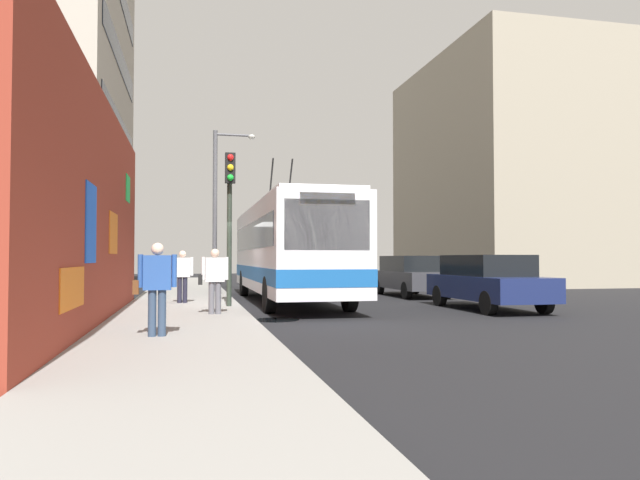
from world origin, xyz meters
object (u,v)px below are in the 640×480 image
object	(u,v)px
pedestrian_at_curb	(215,276)
street_lamp	(220,199)
city_bus	(288,248)
pedestrian_midblock	(182,273)
pedestrian_near_wall	(157,282)
parked_car_dark_gray	(411,275)
traffic_light	(230,203)
parked_car_navy	(487,281)

from	to	relation	value
pedestrian_at_curb	street_lamp	size ratio (longest dim) A/B	0.24
city_bus	pedestrian_at_curb	size ratio (longest dim) A/B	7.55
pedestrian_at_curb	street_lamp	bearing A→B (deg)	-3.44
pedestrian_midblock	pedestrian_near_wall	size ratio (longest dim) A/B	0.97
parked_car_dark_gray	street_lamp	distance (m)	8.27
traffic_light	pedestrian_near_wall	bearing A→B (deg)	164.83
traffic_light	parked_car_dark_gray	bearing A→B (deg)	-55.36
parked_car_dark_gray	street_lamp	size ratio (longest dim) A/B	0.72
parked_car_navy	city_bus	bearing A→B (deg)	52.33
parked_car_navy	parked_car_dark_gray	size ratio (longest dim) A/B	0.99
street_lamp	traffic_light	bearing A→B (deg)	179.33
city_bus	street_lamp	distance (m)	5.35
street_lamp	pedestrian_at_curb	bearing A→B (deg)	176.56
pedestrian_midblock	pedestrian_at_curb	world-z (taller)	same
parked_car_dark_gray	pedestrian_near_wall	size ratio (longest dim) A/B	2.92
parked_car_navy	traffic_light	bearing A→B (deg)	82.74
traffic_light	pedestrian_at_curb	bearing A→B (deg)	167.11
city_bus	street_lamp	world-z (taller)	street_lamp
parked_car_navy	pedestrian_midblock	distance (m)	9.00
traffic_light	city_bus	bearing A→B (deg)	-34.92
city_bus	pedestrian_midblock	world-z (taller)	city_bus
parked_car_navy	pedestrian_midblock	world-z (taller)	pedestrian_midblock
pedestrian_midblock	pedestrian_near_wall	distance (m)	7.59
traffic_light	street_lamp	size ratio (longest dim) A/B	0.66
pedestrian_at_curb	pedestrian_midblock	bearing A→B (deg)	12.06
city_bus	parked_car_dark_gray	world-z (taller)	city_bus
city_bus	street_lamp	bearing A→B (deg)	24.71
parked_car_dark_gray	traffic_light	world-z (taller)	traffic_light
parked_car_navy	street_lamp	world-z (taller)	street_lamp
parked_car_dark_gray	pedestrian_at_curb	size ratio (longest dim) A/B	2.99
parked_car_dark_gray	pedestrian_midblock	bearing A→B (deg)	112.11
city_bus	parked_car_dark_gray	distance (m)	5.66
pedestrian_midblock	street_lamp	world-z (taller)	street_lamp
parked_car_dark_gray	street_lamp	world-z (taller)	street_lamp
pedestrian_at_curb	street_lamp	world-z (taller)	street_lamp
parked_car_navy	pedestrian_at_curb	xyz separation A→B (m)	(-1.23, 7.85, 0.22)
parked_car_dark_gray	pedestrian_midblock	world-z (taller)	pedestrian_midblock
pedestrian_midblock	traffic_light	world-z (taller)	traffic_light
city_bus	parked_car_dark_gray	bearing A→B (deg)	-68.97
parked_car_dark_gray	pedestrian_near_wall	bearing A→B (deg)	141.01
pedestrian_at_curb	street_lamp	xyz separation A→B (m)	(9.73, -0.58, 2.85)
pedestrian_midblock	pedestrian_at_curb	bearing A→B (deg)	-167.94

